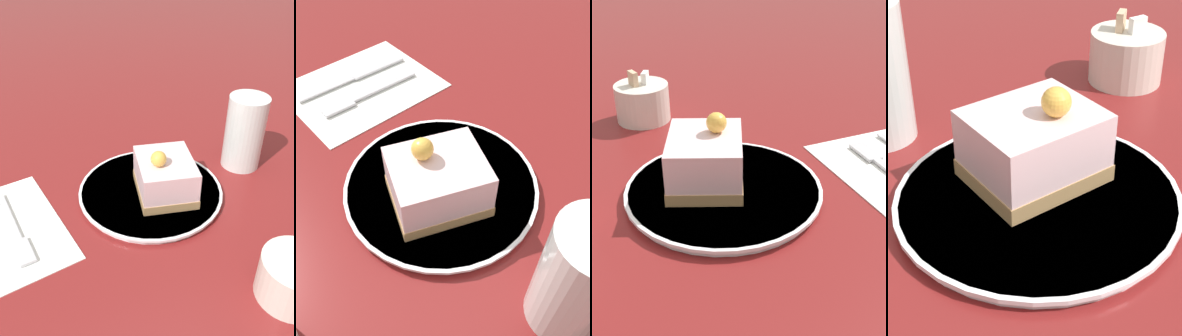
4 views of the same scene
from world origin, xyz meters
TOP-DOWN VIEW (x-y plane):
  - ground_plane at (0.00, 0.00)m, footprint 4.00×4.00m
  - plate at (-0.00, -0.02)m, footprint 0.23×0.23m
  - cake_slice at (-0.02, -0.01)m, footprint 0.12×0.13m
  - fork at (0.22, -0.04)m, footprint 0.02×0.17m
  - sugar_bowl at (-0.05, 0.23)m, footprint 0.08×0.08m
  - drinking_glass at (-0.19, -0.02)m, footprint 0.07×0.07m

SIDE VIEW (x-z plane):
  - ground_plane at x=0.00m, z-range 0.00..0.00m
  - fork at x=0.22m, z-range 0.00..0.01m
  - plate at x=0.00m, z-range 0.00..0.01m
  - sugar_bowl at x=-0.05m, z-range -0.01..0.07m
  - cake_slice at x=-0.02m, z-range 0.00..0.09m
  - drinking_glass at x=-0.19m, z-range 0.00..0.13m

